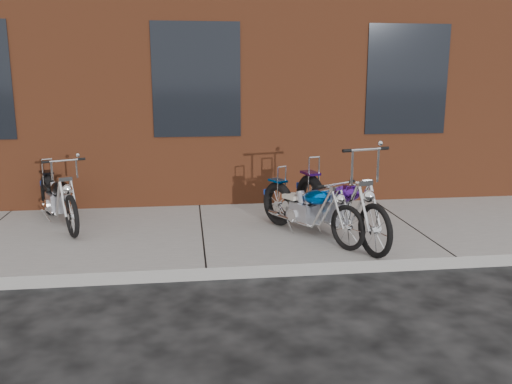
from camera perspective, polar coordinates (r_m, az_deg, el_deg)
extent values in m
plane|color=black|center=(6.27, -5.24, -9.26)|extent=(120.00, 120.00, 0.00)
cube|color=gray|center=(7.66, -5.68, -4.61)|extent=(22.00, 3.00, 0.15)
cube|color=brown|center=(13.93, -6.91, 19.31)|extent=(22.00, 10.00, 8.00)
torus|color=black|center=(7.76, 6.29, -1.02)|extent=(0.33, 0.74, 0.73)
torus|color=black|center=(6.47, 13.17, -4.34)|extent=(0.25, 0.66, 0.66)
cube|color=#ACADB0|center=(7.22, 8.79, -2.20)|extent=(0.38, 0.47, 0.31)
ellipsoid|color=#45147F|center=(6.92, 10.11, -0.38)|extent=(0.41, 0.61, 0.31)
cube|color=black|center=(7.39, 7.78, -0.20)|extent=(0.31, 0.34, 0.06)
cylinder|color=silver|center=(6.50, 12.64, -1.80)|extent=(0.12, 0.30, 0.55)
cylinder|color=silver|center=(6.48, 12.27, 4.25)|extent=(0.55, 0.18, 0.03)
cylinder|color=silver|center=(7.61, 6.65, 1.69)|extent=(0.03, 0.03, 0.49)
cylinder|color=silver|center=(7.50, 8.66, -2.69)|extent=(0.29, 0.90, 0.05)
torus|color=black|center=(7.70, 2.97, -1.42)|extent=(0.41, 0.62, 0.64)
torus|color=black|center=(6.72, 10.42, -3.97)|extent=(0.33, 0.54, 0.58)
cube|color=#ACADB0|center=(7.29, 5.76, -2.35)|extent=(0.39, 0.43, 0.27)
ellipsoid|color=#004FB9|center=(7.04, 7.14, -0.74)|extent=(0.44, 0.54, 0.27)
cube|color=#BEB2A0|center=(7.41, 4.61, -0.66)|extent=(0.31, 0.32, 0.05)
cylinder|color=silver|center=(6.73, 9.82, -1.86)|extent=(0.15, 0.24, 0.48)
cylinder|color=silver|center=(6.74, 9.24, 0.68)|extent=(0.44, 0.26, 0.03)
cylinder|color=silver|center=(7.58, 3.33, 0.95)|extent=(0.03, 0.03, 0.43)
cylinder|color=silver|center=(7.52, 5.37, -2.78)|extent=(0.42, 0.72, 0.04)
torus|color=black|center=(8.84, -20.81, -0.39)|extent=(0.39, 0.64, 0.65)
torus|color=black|center=(7.50, -18.57, -2.67)|extent=(0.30, 0.56, 0.59)
cube|color=#ACADB0|center=(8.29, -19.98, -1.20)|extent=(0.38, 0.43, 0.27)
ellipsoid|color=black|center=(7.99, -19.73, 0.25)|extent=(0.42, 0.55, 0.28)
cube|color=black|center=(8.47, -20.42, 0.30)|extent=(0.30, 0.32, 0.05)
cylinder|color=silver|center=(7.55, -18.90, -0.74)|extent=(0.14, 0.25, 0.49)
cylinder|color=silver|center=(7.57, -19.36, 3.04)|extent=(0.46, 0.23, 0.03)
cylinder|color=silver|center=(8.70, -20.88, 1.72)|extent=(0.03, 0.03, 0.43)
cylinder|color=silver|center=(8.53, -19.51, -1.61)|extent=(0.38, 0.75, 0.04)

